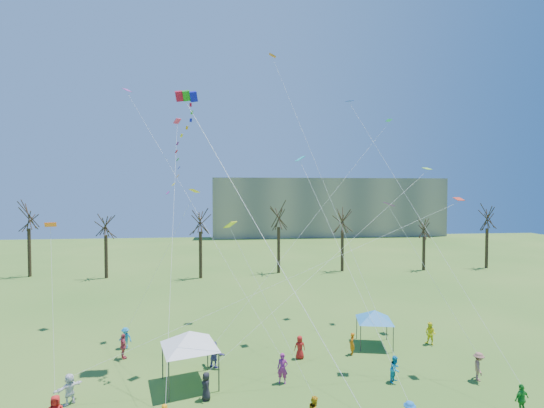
{
  "coord_description": "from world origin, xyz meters",
  "views": [
    {
      "loc": [
        -3.66,
        -17.06,
        11.77
      ],
      "look_at": [
        -1.24,
        5.0,
        11.0
      ],
      "focal_mm": 25.0,
      "sensor_mm": 36.0,
      "label": 1
    }
  ],
  "objects": [
    {
      "name": "bare_tree_row",
      "position": [
        -0.35,
        36.28,
        6.91
      ],
      "size": [
        71.85,
        9.13,
        10.35
      ],
      "color": "black",
      "rests_on": "ground"
    },
    {
      "name": "canopy_tent_blue",
      "position": [
        7.19,
        10.38,
        2.29
      ],
      "size": [
        3.52,
        3.52,
        2.7
      ],
      "color": "#3F3F44",
      "rests_on": "ground"
    },
    {
      "name": "small_kites_aloft",
      "position": [
        0.26,
        11.32,
        13.67
      ],
      "size": [
        27.65,
        17.42,
        33.37
      ],
      "color": "#FF500D",
      "rests_on": "ground"
    },
    {
      "name": "distant_building",
      "position": [
        22.0,
        82.0,
        7.5
      ],
      "size": [
        60.0,
        14.0,
        15.0
      ],
      "primitive_type": "cube",
      "color": "gray",
      "rests_on": "ground"
    },
    {
      "name": "festival_crowd",
      "position": [
        -1.14,
        5.46,
        0.84
      ],
      "size": [
        25.4,
        12.92,
        1.83
      ],
      "color": "red",
      "rests_on": "ground"
    },
    {
      "name": "big_box_kite",
      "position": [
        -6.68,
        8.48,
        14.47
      ],
      "size": [
        5.26,
        7.92,
        22.96
      ],
      "color": "red",
      "rests_on": "ground"
    },
    {
      "name": "canopy_tent_white",
      "position": [
        -6.16,
        5.94,
        2.8
      ],
      "size": [
        4.22,
        4.22,
        3.3
      ],
      "color": "#3F3F44",
      "rests_on": "ground"
    }
  ]
}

